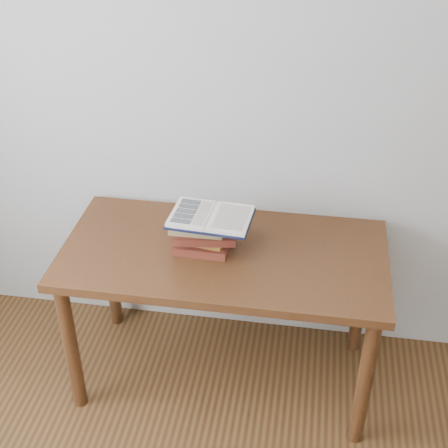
# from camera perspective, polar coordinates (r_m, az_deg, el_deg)

# --- Properties ---
(room_shell) EXTENTS (3.54, 3.54, 2.62)m
(room_shell) POSITION_cam_1_polar(r_m,az_deg,el_deg) (0.94, -14.99, -5.62)
(room_shell) COLOR #A8A49F
(room_shell) RESTS_ON ground
(desk) EXTENTS (1.32, 0.66, 0.71)m
(desk) POSITION_cam_1_polar(r_m,az_deg,el_deg) (2.60, -0.02, -4.23)
(desk) COLOR #4D2813
(desk) RESTS_ON ground
(book_stack) EXTENTS (0.27, 0.21, 0.15)m
(book_stack) POSITION_cam_1_polar(r_m,az_deg,el_deg) (2.51, -1.95, -0.73)
(book_stack) COLOR maroon
(book_stack) RESTS_ON desk
(open_book) EXTENTS (0.33, 0.24, 0.03)m
(open_book) POSITION_cam_1_polar(r_m,az_deg,el_deg) (2.44, -1.19, 0.65)
(open_book) COLOR black
(open_book) RESTS_ON book_stack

